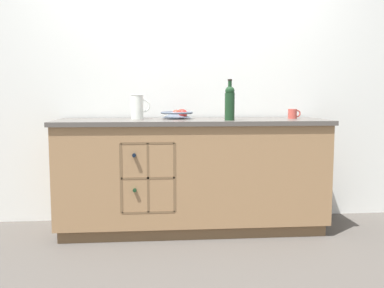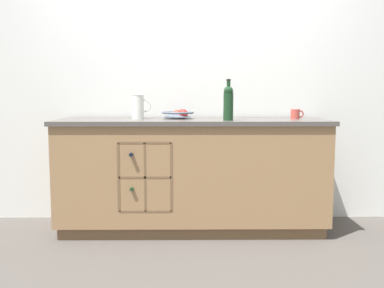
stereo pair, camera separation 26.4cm
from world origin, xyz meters
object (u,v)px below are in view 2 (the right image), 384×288
object	(u,v)px
ceramic_mug	(296,114)
standing_wine_bottle	(228,102)
white_pitcher	(138,106)
fruit_bowl	(178,114)

from	to	relation	value
ceramic_mug	standing_wine_bottle	size ratio (longest dim) A/B	0.34
ceramic_mug	standing_wine_bottle	xyz separation A→B (m)	(-0.57, -0.22, 0.10)
white_pitcher	standing_wine_bottle	size ratio (longest dim) A/B	0.63
ceramic_mug	standing_wine_bottle	bearing A→B (deg)	-158.70
fruit_bowl	ceramic_mug	bearing A→B (deg)	-3.26
fruit_bowl	standing_wine_bottle	size ratio (longest dim) A/B	0.85
fruit_bowl	white_pitcher	xyz separation A→B (m)	(-0.32, -0.05, 0.06)
ceramic_mug	standing_wine_bottle	world-z (taller)	standing_wine_bottle
standing_wine_bottle	fruit_bowl	bearing A→B (deg)	144.30
white_pitcher	standing_wine_bottle	xyz separation A→B (m)	(0.71, -0.22, 0.04)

